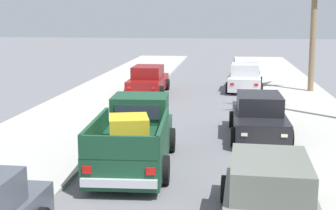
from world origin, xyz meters
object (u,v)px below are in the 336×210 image
object	(u,v)px
car_right_near	(269,197)
car_right_far	(245,78)
pickup_truck	(135,137)
car_left_mid	(259,117)
car_left_near	(148,81)

from	to	relation	value
car_right_near	car_right_far	bearing A→B (deg)	89.49
pickup_truck	car_right_far	bearing A→B (deg)	75.40
car_left_mid	car_left_near	bearing A→B (deg)	122.22
car_right_near	car_left_mid	bearing A→B (deg)	87.81
car_left_mid	car_right_far	size ratio (longest dim) A/B	0.99
car_left_mid	car_right_near	bearing A→B (deg)	-92.19
car_right_near	car_left_mid	xyz separation A→B (m)	(0.29, 7.51, 0.00)
car_left_near	car_left_mid	distance (m)	10.25
car_right_near	car_left_mid	distance (m)	7.51
car_left_near	car_right_near	xyz separation A→B (m)	(5.18, -16.18, 0.00)
pickup_truck	car_right_near	xyz separation A→B (m)	(3.51, -3.88, -0.09)
car_left_near	car_right_near	distance (m)	16.99
car_left_near	car_right_far	bearing A→B (deg)	18.43
pickup_truck	car_right_far	world-z (taller)	pickup_truck
car_right_near	car_left_mid	world-z (taller)	same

